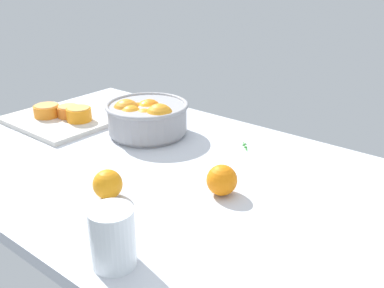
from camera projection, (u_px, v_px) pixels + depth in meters
ground_plane at (188, 182)px, 105.66cm from camera, size 149.40×81.51×3.00cm
fruit_bowl at (146, 117)px, 127.90cm from camera, size 24.53×24.53×11.19cm
juice_glass at (113, 241)px, 73.43cm from camera, size 7.85×7.85×10.84cm
cutting_board at (54, 122)px, 138.43cm from camera, size 32.92×22.37×1.48cm
orange_half_0 at (47, 111)px, 140.28cm from camera, size 8.22×8.22×3.86cm
orange_half_1 at (69, 111)px, 139.99cm from camera, size 7.17×7.17×3.65cm
orange_half_2 at (79, 114)px, 136.41cm from camera, size 7.80×7.80×4.33cm
loose_orange_0 at (108, 184)px, 94.75cm from camera, size 6.60×6.60×6.60cm
loose_orange_2 at (222, 180)px, 96.16cm from camera, size 6.95×6.95×6.95cm
herb_sprig_1 at (245, 146)px, 121.76cm from camera, size 4.59×5.00×0.91cm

